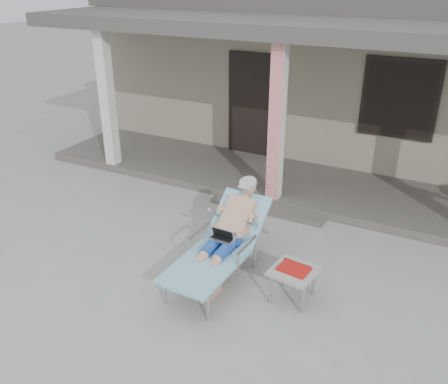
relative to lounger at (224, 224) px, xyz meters
The scene contains 7 objects.
ground 0.79m from the lounger, 154.89° to the left, with size 60.00×60.00×0.00m, color #9E9E99.
house 6.65m from the lounger, 91.65° to the left, with size 10.40×5.40×3.30m.
porch_deck 3.17m from the lounger, 93.54° to the left, with size 10.00×2.00×0.15m, color #605B56.
porch_overhang 3.66m from the lounger, 93.60° to the left, with size 10.00×2.30×2.85m.
porch_step 2.08m from the lounger, 95.63° to the left, with size 2.00×0.30×0.07m, color #605B56.
lounger is the anchor object (origin of this frame).
side_table 1.07m from the lounger, ahead, with size 0.58×0.58×0.46m.
Camera 1 is at (2.63, -4.84, 3.72)m, focal length 38.00 mm.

